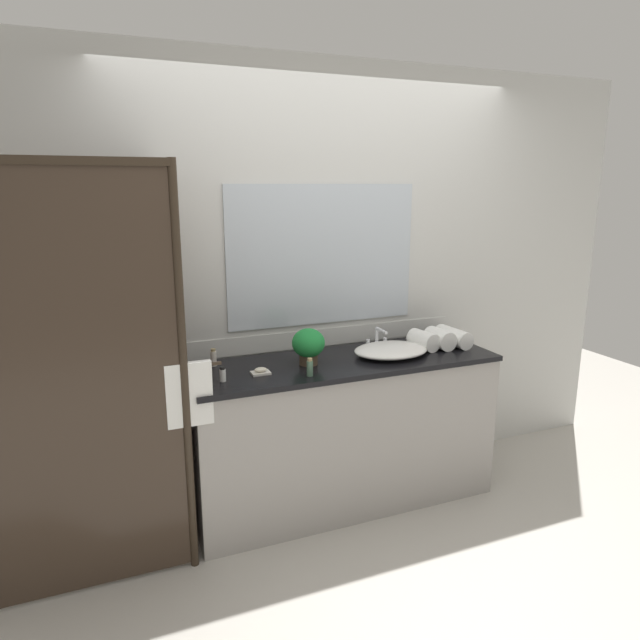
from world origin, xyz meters
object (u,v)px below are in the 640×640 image
amenity_bottle_body_wash (213,358)px  rolled_towel_far_edge (423,340)px  rolled_towel_middle (440,339)px  sink_basin (391,350)px  amenity_bottle_conditioner (223,374)px  amenity_bottle_lotion (310,368)px  rolled_towel_near_edge (453,337)px  faucet (377,341)px  potted_plant (308,344)px  soap_dish (261,371)px

amenity_bottle_body_wash → rolled_towel_far_edge: 1.27m
rolled_towel_middle → sink_basin: bearing=-176.2°
amenity_bottle_body_wash → amenity_bottle_conditioner: 0.27m
amenity_bottle_lotion → rolled_towel_near_edge: size_ratio=0.38×
amenity_bottle_lotion → faucet: bearing=29.9°
amenity_bottle_body_wash → rolled_towel_near_edge: bearing=-6.2°
rolled_towel_near_edge → amenity_bottle_lotion: bearing=-169.0°
potted_plant → amenity_bottle_body_wash: potted_plant is taller
rolled_towel_far_edge → faucet: bearing=152.5°
soap_dish → amenity_bottle_lotion: size_ratio=1.02×
amenity_bottle_lotion → amenity_bottle_body_wash: size_ratio=1.00×
faucet → rolled_towel_far_edge: faucet is taller
rolled_towel_far_edge → soap_dish: bearing=-176.0°
rolled_towel_near_edge → rolled_towel_far_edge: size_ratio=1.38×
amenity_bottle_conditioner → rolled_towel_far_edge: rolled_towel_far_edge is taller
amenity_bottle_lotion → amenity_bottle_body_wash: (-0.43, 0.37, 0.00)m
faucet → rolled_towel_middle: size_ratio=0.87×
faucet → rolled_towel_near_edge: size_ratio=0.66×
faucet → rolled_towel_middle: faucet is taller
amenity_bottle_body_wash → rolled_towel_middle: bearing=-7.5°
sink_basin → soap_dish: sink_basin is taller
amenity_bottle_lotion → rolled_towel_far_edge: size_ratio=0.52×
soap_dish → amenity_bottle_conditioner: bearing=-170.1°
sink_basin → amenity_bottle_conditioner: bearing=-176.1°
amenity_bottle_lotion → rolled_towel_near_edge: bearing=11.0°
faucet → amenity_bottle_conditioner: faucet is taller
rolled_towel_middle → potted_plant: bearing=179.6°
sink_basin → amenity_bottle_conditioner: size_ratio=5.76×
rolled_towel_near_edge → rolled_towel_middle: size_ratio=1.32×
soap_dish → amenity_bottle_conditioner: amenity_bottle_conditioner is taller
amenity_bottle_conditioner → soap_dish: bearing=9.9°
faucet → rolled_towel_middle: bearing=-22.1°
soap_dish → amenity_bottle_lotion: (0.23, -0.13, 0.03)m
faucet → amenity_bottle_conditioner: (-1.02, -0.24, -0.01)m
rolled_towel_middle → rolled_towel_far_edge: size_ratio=1.05×
faucet → amenity_bottle_lotion: bearing=-150.1°
potted_plant → sink_basin: bearing=-3.4°
soap_dish → rolled_towel_far_edge: bearing=4.0°
rolled_towel_middle → rolled_towel_far_edge: (-0.11, 0.02, -0.00)m
amenity_bottle_conditioner → rolled_towel_near_edge: size_ratio=0.30×
soap_dish → rolled_towel_far_edge: (1.06, 0.07, 0.04)m
potted_plant → rolled_towel_middle: size_ratio=1.05×
amenity_bottle_conditioner → rolled_towel_middle: rolled_towel_middle is taller
potted_plant → rolled_towel_far_edge: 0.76m
sink_basin → amenity_bottle_conditioner: (-1.02, -0.07, 0.00)m
faucet → amenity_bottle_body_wash: bearing=178.1°
amenity_bottle_conditioner → rolled_towel_near_edge: rolled_towel_near_edge is taller
sink_basin → rolled_towel_far_edge: bearing=9.2°
faucet → amenity_bottle_body_wash: 1.01m
potted_plant → soap_dish: potted_plant is taller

